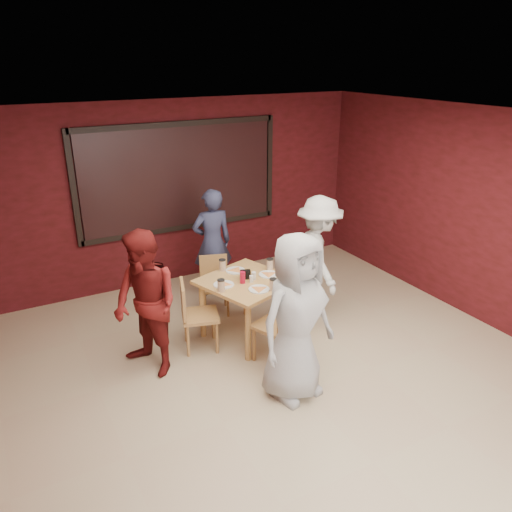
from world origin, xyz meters
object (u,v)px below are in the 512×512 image
diner_front (296,318)px  chair_left (194,312)px  diner_right (318,257)px  chair_right (301,288)px  dining_table (247,287)px  chair_front (282,323)px  chair_back (215,281)px  diner_left (146,305)px  diner_back (212,243)px

diner_front → chair_left: bearing=104.2°
diner_right → chair_right: bearing=123.0°
chair_left → diner_right: (1.84, 0.03, 0.34)m
dining_table → chair_front: dining_table is taller
chair_front → chair_back: (-0.14, 1.56, -0.08)m
chair_right → diner_front: (-0.91, -1.27, 0.42)m
chair_right → diner_left: (-2.13, -0.13, 0.35)m
chair_left → diner_right: diner_right is taller
diner_front → diner_left: bearing=126.8°
chair_front → chair_right: 1.03m
chair_left → chair_right: (1.51, -0.06, -0.01)m
chair_right → diner_right: bearing=15.2°
chair_front → diner_front: size_ratio=0.51×
dining_table → diner_front: size_ratio=0.70×
dining_table → diner_front: bearing=-94.8°
chair_front → diner_right: diner_right is taller
chair_front → diner_back: (0.07, 2.08, 0.28)m
dining_table → diner_left: diner_left is taller
diner_left → chair_back: bearing=108.0°
dining_table → diner_back: bearing=84.3°
diner_back → chair_back: bearing=74.7°
diner_back → diner_front: bearing=91.4°
chair_left → diner_left: bearing=-163.4°
dining_table → diner_left: size_ratio=0.75×
diner_right → diner_front: bearing=155.2°
chair_back → chair_front: bearing=-84.8°
chair_back → chair_left: 1.01m
diner_front → diner_back: bearing=74.7°
chair_front → diner_back: diner_back is taller
chair_right → diner_front: size_ratio=0.48×
dining_table → chair_back: bearing=95.2°
chair_back → chair_left: bearing=-128.5°
dining_table → diner_right: bearing=3.8°
chair_right → diner_left: bearing=-176.5°
diner_back → chair_right: bearing=122.9°
chair_front → diner_front: 0.69m
chair_back → diner_right: diner_right is taller
chair_left → diner_left: (-0.62, -0.18, 0.34)m
chair_right → dining_table: bearing=178.9°
chair_front → chair_left: 1.09m
chair_front → diner_front: diner_front is taller
diner_back → diner_right: 1.62m
diner_front → diner_left: 1.66m
chair_back → diner_back: bearing=68.0°
dining_table → diner_right: size_ratio=0.75×
dining_table → diner_front: 1.30m
diner_front → diner_right: (1.24, 1.36, -0.07)m
chair_front → chair_left: (-0.77, 0.77, -0.02)m
dining_table → diner_back: (0.13, 1.35, 0.12)m
diner_front → diner_back: size_ratio=1.12×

